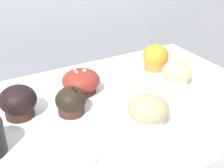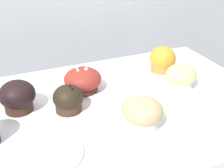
% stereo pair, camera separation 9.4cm
% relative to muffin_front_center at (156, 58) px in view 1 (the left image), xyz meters
% --- Properties ---
extents(wall_back, '(3.20, 0.10, 1.80)m').
position_rel_muffin_front_center_xyz_m(wall_back, '(-0.28, 0.45, -0.04)').
color(wall_back, '#B2B7BC').
rests_on(wall_back, ground).
extents(muffin_front_center, '(0.09, 0.09, 0.09)m').
position_rel_muffin_front_center_xyz_m(muffin_front_center, '(0.00, 0.00, 0.00)').
color(muffin_front_center, '#C27C38').
rests_on(muffin_front_center, display_counter).
extents(muffin_back_left, '(0.10, 0.10, 0.09)m').
position_rel_muffin_front_center_xyz_m(muffin_back_left, '(-0.51, -0.07, 0.00)').
color(muffin_back_left, '#3A2219').
rests_on(muffin_back_left, display_counter).
extents(muffin_back_right, '(0.11, 0.11, 0.08)m').
position_rel_muffin_front_center_xyz_m(muffin_back_right, '(-0.22, -0.27, -0.00)').
color(muffin_back_right, silver).
rests_on(muffin_back_right, display_counter).
extents(muffin_front_left, '(0.09, 0.09, 0.08)m').
position_rel_muffin_front_center_xyz_m(muffin_front_left, '(-0.38, -0.13, -0.01)').
color(muffin_front_left, '#402A1F').
rests_on(muffin_front_left, display_counter).
extents(muffin_front_right, '(0.12, 0.12, 0.08)m').
position_rel_muffin_front_center_xyz_m(muffin_front_right, '(-0.31, -0.03, -0.01)').
color(muffin_front_right, '#471E1B').
rests_on(muffin_front_right, display_counter).
extents(muffin_back_center, '(0.10, 0.10, 0.08)m').
position_rel_muffin_front_center_xyz_m(muffin_back_center, '(-0.01, -0.13, -0.01)').
color(muffin_back_center, white).
rests_on(muffin_back_center, display_counter).
extents(serving_plate, '(0.17, 0.17, 0.01)m').
position_rel_muffin_front_center_xyz_m(serving_plate, '(-0.48, -0.29, -0.04)').
color(serving_plate, white).
rests_on(serving_plate, display_counter).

